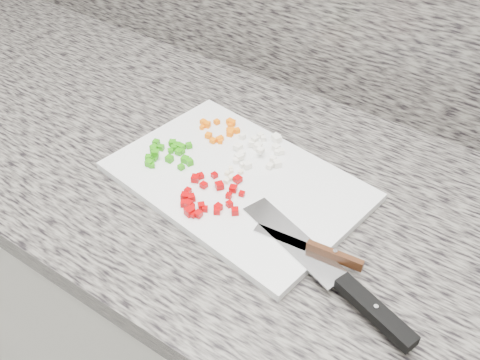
% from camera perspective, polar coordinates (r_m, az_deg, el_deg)
% --- Properties ---
extents(cabinet, '(3.92, 0.62, 0.86)m').
position_cam_1_polar(cabinet, '(1.24, 3.86, -17.77)').
color(cabinet, white).
rests_on(cabinet, ground).
extents(countertop, '(3.96, 0.64, 0.04)m').
position_cam_1_polar(countertop, '(0.88, 5.16, -2.58)').
color(countertop, slate).
rests_on(countertop, cabinet).
extents(cutting_board, '(0.44, 0.33, 0.01)m').
position_cam_1_polar(cutting_board, '(0.88, -0.34, -0.11)').
color(cutting_board, silver).
rests_on(cutting_board, countertop).
extents(carrot_pile, '(0.08, 0.08, 0.01)m').
position_cam_1_polar(carrot_pile, '(0.98, -1.91, 5.46)').
color(carrot_pile, orange).
rests_on(carrot_pile, cutting_board).
extents(onion_pile, '(0.11, 0.11, 0.02)m').
position_cam_1_polar(onion_pile, '(0.93, 2.12, 3.30)').
color(onion_pile, white).
rests_on(onion_pile, cutting_board).
extents(green_pepper_pile, '(0.10, 0.09, 0.02)m').
position_cam_1_polar(green_pepper_pile, '(0.93, -7.64, 2.94)').
color(green_pepper_pile, '#278F0D').
rests_on(green_pepper_pile, cutting_board).
extents(red_pepper_pile, '(0.11, 0.12, 0.01)m').
position_cam_1_polar(red_pepper_pile, '(0.83, -3.63, -1.89)').
color(red_pepper_pile, '#AD0205').
rests_on(red_pepper_pile, cutting_board).
extents(garlic_pile, '(0.03, 0.04, 0.01)m').
position_cam_1_polar(garlic_pile, '(0.88, -0.93, 0.53)').
color(garlic_pile, '#FAE9C1').
rests_on(garlic_pile, cutting_board).
extents(chef_knife, '(0.31, 0.13, 0.02)m').
position_cam_1_polar(chef_knife, '(0.73, 11.06, -10.88)').
color(chef_knife, silver).
rests_on(chef_knife, cutting_board).
extents(paring_knife, '(0.17, 0.03, 0.02)m').
position_cam_1_polar(paring_knife, '(0.76, 8.58, -7.47)').
color(paring_knife, silver).
rests_on(paring_knife, cutting_board).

